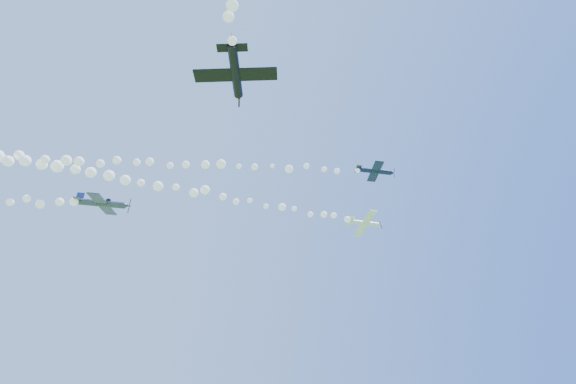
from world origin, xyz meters
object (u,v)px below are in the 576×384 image
object	(u,v)px
plane_navy	(375,171)
plane_black	(236,74)
plane_white	(365,223)
plane_grey	(103,203)

from	to	relation	value
plane_navy	plane_black	distance (m)	32.02
plane_navy	plane_black	bearing A→B (deg)	-129.66
plane_white	plane_navy	distance (m)	17.86
plane_navy	plane_grey	distance (m)	40.07
plane_navy	plane_black	world-z (taller)	plane_navy
plane_grey	plane_black	world-z (taller)	plane_grey
plane_white	plane_grey	bearing A→B (deg)	-173.97
plane_white	plane_black	world-z (taller)	plane_white
plane_black	plane_grey	bearing A→B (deg)	41.69
plane_grey	plane_black	size ratio (longest dim) A/B	0.98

